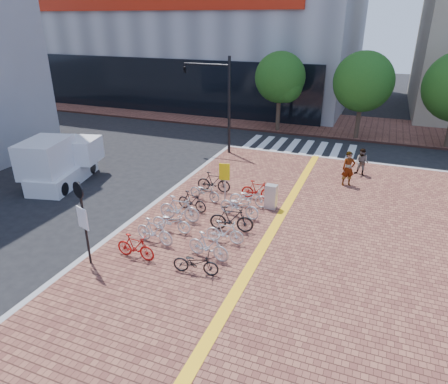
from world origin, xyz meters
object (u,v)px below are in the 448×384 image
at_px(bike_5, 205,192).
at_px(bike_7, 196,263).
at_px(bike_6, 214,182).
at_px(bike_13, 257,190).
at_px(bike_3, 179,209).
at_px(bike_9, 225,232).
at_px(bike_8, 208,246).
at_px(box_truck, 60,162).
at_px(bike_1, 154,231).
at_px(bike_2, 171,222).
at_px(bike_11, 239,206).
at_px(pedestrian_a, 348,169).
at_px(bike_4, 192,201).
at_px(pedestrian_b, 362,162).
at_px(utility_box, 271,197).
at_px(bike_10, 231,219).
at_px(bike_12, 249,197).
at_px(notice_sign, 82,213).
at_px(yellow_sign, 225,175).
at_px(traffic_light_pole, 209,86).
at_px(bike_0, 135,247).

height_order(bike_5, bike_7, bike_5).
relative_size(bike_6, bike_13, 1.11).
relative_size(bike_3, bike_9, 1.21).
xyz_separation_m(bike_8, box_truck, (-10.45, 4.06, 0.55)).
bearing_deg(bike_1, bike_2, -1.72).
bearing_deg(bike_6, bike_11, -140.54).
bearing_deg(pedestrian_a, bike_4, -162.07).
xyz_separation_m(bike_7, bike_8, (0.02, 1.04, 0.08)).
relative_size(bike_1, pedestrian_a, 0.93).
height_order(pedestrian_b, utility_box, pedestrian_b).
bearing_deg(bike_7, bike_10, -9.32).
height_order(bike_2, bike_6, bike_6).
distance_m(bike_9, bike_12, 3.49).
relative_size(bike_12, notice_sign, 0.57).
distance_m(bike_2, yellow_sign, 3.89).
height_order(bike_12, yellow_sign, yellow_sign).
xyz_separation_m(bike_4, traffic_light_pole, (-2.95, 8.74, 3.73)).
relative_size(bike_0, bike_5, 0.93).
bearing_deg(pedestrian_b, bike_11, -104.77).
distance_m(bike_4, pedestrian_a, 8.56).
height_order(bike_0, bike_13, bike_0).
relative_size(bike_11, notice_sign, 0.60).
xyz_separation_m(bike_8, utility_box, (0.98, 4.97, 0.06)).
xyz_separation_m(bike_4, box_truck, (-8.14, 0.68, 0.60)).
relative_size(bike_7, utility_box, 1.42).
xyz_separation_m(bike_9, yellow_sign, (-1.47, 3.71, 0.84)).
height_order(bike_8, pedestrian_b, pedestrian_b).
bearing_deg(bike_10, yellow_sign, 17.37).
bearing_deg(bike_4, utility_box, -54.61).
bearing_deg(utility_box, bike_13, 140.32).
relative_size(bike_2, pedestrian_a, 0.94).
relative_size(bike_8, yellow_sign, 0.90).
xyz_separation_m(bike_2, utility_box, (3.22, 3.69, 0.12)).
height_order(bike_6, bike_11, bike_6).
height_order(bike_1, bike_8, bike_1).
relative_size(bike_6, yellow_sign, 0.92).
relative_size(bike_0, yellow_sign, 0.84).
distance_m(bike_8, notice_sign, 4.56).
relative_size(bike_3, traffic_light_pole, 0.31).
relative_size(bike_2, bike_9, 1.11).
bearing_deg(notice_sign, bike_10, 46.63).
height_order(bike_8, bike_10, bike_10).
bearing_deg(bike_0, bike_1, -3.03).
distance_m(bike_2, bike_6, 4.49).
distance_m(bike_2, pedestrian_b, 11.86).
relative_size(bike_3, bike_5, 1.11).
bearing_deg(bike_9, pedestrian_a, -29.85).
height_order(bike_2, bike_13, bike_13).
xyz_separation_m(bike_10, notice_sign, (-3.91, -4.14, 1.46)).
height_order(bike_7, traffic_light_pole, traffic_light_pole).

